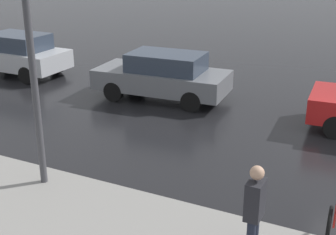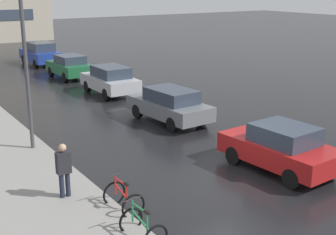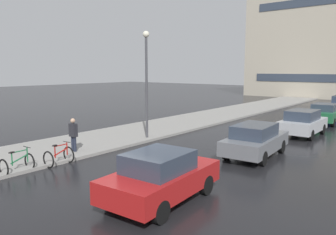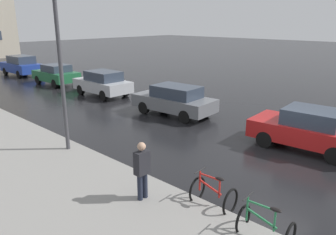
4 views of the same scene
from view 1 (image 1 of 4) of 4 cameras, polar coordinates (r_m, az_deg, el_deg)
car_grey at (r=15.21m, az=-0.63°, el=5.16°), size 2.13×4.42×1.54m
car_silver at (r=19.06m, az=-17.96°, el=7.39°), size 1.91×4.04×1.59m
pedestrian at (r=7.42m, az=10.48°, el=-11.11°), size 0.40×0.24×1.74m
streetlamp at (r=9.14m, az=-16.96°, el=13.34°), size 0.36×0.36×6.15m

